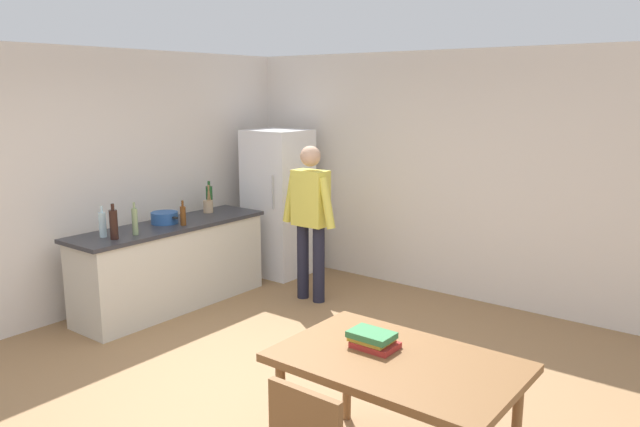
{
  "coord_description": "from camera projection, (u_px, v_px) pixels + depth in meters",
  "views": [
    {
      "loc": [
        3.06,
        -3.2,
        2.29
      ],
      "look_at": [
        -0.44,
        1.36,
        1.11
      ],
      "focal_mm": 34.39,
      "sensor_mm": 36.0,
      "label": 1
    }
  ],
  "objects": [
    {
      "name": "bottle_beer_brown",
      "position": [
        183.0,
        215.0,
        6.32
      ],
      "size": [
        0.06,
        0.06,
        0.26
      ],
      "color": "#5B3314",
      "rests_on": "kitchen_counter"
    },
    {
      "name": "bottle_wine_green",
      "position": [
        209.0,
        198.0,
        7.12
      ],
      "size": [
        0.08,
        0.08,
        0.34
      ],
      "color": "#1E5123",
      "rests_on": "kitchen_counter"
    },
    {
      "name": "wall_left",
      "position": [
        82.0,
        183.0,
        6.21
      ],
      "size": [
        0.12,
        5.6,
        2.7
      ],
      "primitive_type": "cube",
      "color": "silver",
      "rests_on": "ground_plane"
    },
    {
      "name": "person",
      "position": [
        310.0,
        213.0,
        6.58
      ],
      "size": [
        0.7,
        0.22,
        1.7
      ],
      "color": "#1E1E2D",
      "rests_on": "ground_plane"
    },
    {
      "name": "bottle_wine_dark",
      "position": [
        114.0,
        224.0,
        5.73
      ],
      "size": [
        0.08,
        0.08,
        0.34
      ],
      "color": "black",
      "rests_on": "kitchen_counter"
    },
    {
      "name": "refrigerator",
      "position": [
        278.0,
        203.0,
        7.59
      ],
      "size": [
        0.7,
        0.67,
        1.8
      ],
      "color": "white",
      "rests_on": "ground_plane"
    },
    {
      "name": "cooking_pot",
      "position": [
        165.0,
        218.0,
        6.43
      ],
      "size": [
        0.4,
        0.28,
        0.12
      ],
      "color": "#285193",
      "rests_on": "kitchen_counter"
    },
    {
      "name": "bottle_water_clear",
      "position": [
        102.0,
        224.0,
        5.82
      ],
      "size": [
        0.07,
        0.07,
        0.3
      ],
      "color": "silver",
      "rests_on": "kitchen_counter"
    },
    {
      "name": "utensil_jar",
      "position": [
        208.0,
        206.0,
        6.98
      ],
      "size": [
        0.11,
        0.11,
        0.32
      ],
      "color": "tan",
      "rests_on": "kitchen_counter"
    },
    {
      "name": "dining_table",
      "position": [
        397.0,
        371.0,
        3.57
      ],
      "size": [
        1.4,
        0.9,
        0.75
      ],
      "color": "brown",
      "rests_on": "ground_plane"
    },
    {
      "name": "bottle_vinegar_tall",
      "position": [
        135.0,
        221.0,
        5.9
      ],
      "size": [
        0.06,
        0.06,
        0.32
      ],
      "color": "gray",
      "rests_on": "kitchen_counter"
    },
    {
      "name": "ground_plane",
      "position": [
        259.0,
        388.0,
        4.78
      ],
      "size": [
        14.0,
        14.0,
        0.0
      ],
      "primitive_type": "plane",
      "color": "#936D47"
    },
    {
      "name": "kitchen_counter",
      "position": [
        172.0,
        265.0,
        6.5
      ],
      "size": [
        0.64,
        2.2,
        0.9
      ],
      "color": "beige",
      "rests_on": "ground_plane"
    },
    {
      "name": "wall_back",
      "position": [
        441.0,
        174.0,
        6.84
      ],
      "size": [
        6.4,
        0.12,
        2.7
      ],
      "primitive_type": "cube",
      "color": "silver",
      "rests_on": "ground_plane"
    },
    {
      "name": "book_stack",
      "position": [
        373.0,
        340.0,
        3.7
      ],
      "size": [
        0.28,
        0.2,
        0.1
      ],
      "color": "#B22D28",
      "rests_on": "dining_table"
    }
  ]
}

